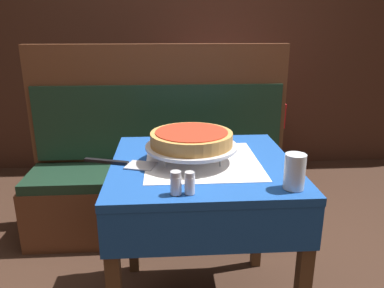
# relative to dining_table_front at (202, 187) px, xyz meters

# --- Properties ---
(dining_table_front) EXTENTS (0.75, 0.75, 0.77)m
(dining_table_front) POSITION_rel_dining_table_front_xyz_m (0.00, 0.00, 0.00)
(dining_table_front) COLOR #194799
(dining_table_front) RESTS_ON ground_plane
(dining_table_rear) EXTENTS (0.75, 0.75, 0.76)m
(dining_table_rear) POSITION_rel_dining_table_front_xyz_m (0.35, 1.51, 0.00)
(dining_table_rear) COLOR red
(dining_table_rear) RESTS_ON ground_plane
(booth_bench) EXTENTS (1.66, 0.45, 1.20)m
(booth_bench) POSITION_rel_dining_table_front_xyz_m (-0.19, 0.79, -0.30)
(booth_bench) COLOR brown
(booth_bench) RESTS_ON ground_plane
(back_wall_panel) EXTENTS (6.00, 0.04, 2.40)m
(back_wall_panel) POSITION_rel_dining_table_front_xyz_m (0.00, 2.00, 0.55)
(back_wall_panel) COLOR #3D2319
(back_wall_panel) RESTS_ON ground_plane
(pizza_pan_stand) EXTENTS (0.38, 0.38, 0.07)m
(pizza_pan_stand) POSITION_rel_dining_table_front_xyz_m (-0.05, -0.00, 0.18)
(pizza_pan_stand) COLOR #ADADB2
(pizza_pan_stand) RESTS_ON dining_table_front
(deep_dish_pizza) EXTENTS (0.34, 0.34, 0.06)m
(deep_dish_pizza) POSITION_rel_dining_table_front_xyz_m (-0.05, -0.00, 0.22)
(deep_dish_pizza) COLOR #C68E47
(deep_dish_pizza) RESTS_ON pizza_pan_stand
(pizza_server) EXTENTS (0.31, 0.15, 0.01)m
(pizza_server) POSITION_rel_dining_table_front_xyz_m (-0.33, -0.02, 0.12)
(pizza_server) COLOR #BCBCC1
(pizza_server) RESTS_ON dining_table_front
(water_glass_near) EXTENTS (0.07, 0.07, 0.12)m
(water_glass_near) POSITION_rel_dining_table_front_xyz_m (0.29, -0.29, 0.18)
(water_glass_near) COLOR silver
(water_glass_near) RESTS_ON dining_table_front
(salt_shaker) EXTENTS (0.04, 0.04, 0.08)m
(salt_shaker) POSITION_rel_dining_table_front_xyz_m (-0.12, -0.31, 0.16)
(salt_shaker) COLOR silver
(salt_shaker) RESTS_ON dining_table_front
(pepper_shaker) EXTENTS (0.04, 0.04, 0.08)m
(pepper_shaker) POSITION_rel_dining_table_front_xyz_m (-0.07, -0.31, 0.16)
(pepper_shaker) COLOR silver
(pepper_shaker) RESTS_ON dining_table_front
(condiment_caddy) EXTENTS (0.12, 0.12, 0.16)m
(condiment_caddy) POSITION_rel_dining_table_front_xyz_m (0.36, 1.42, 0.16)
(condiment_caddy) COLOR black
(condiment_caddy) RESTS_ON dining_table_rear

